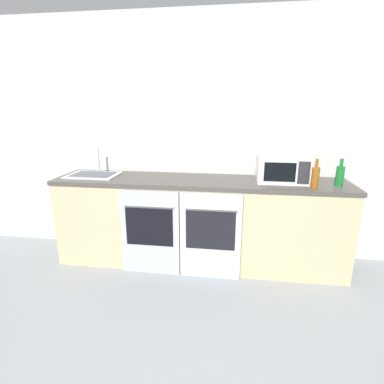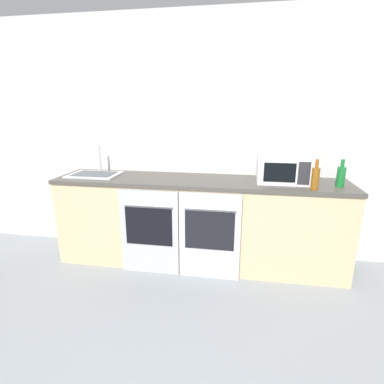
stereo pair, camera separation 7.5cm
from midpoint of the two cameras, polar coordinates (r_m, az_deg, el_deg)
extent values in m
cube|color=silver|center=(3.34, 1.48, 9.91)|extent=(10.00, 0.06, 2.60)
cube|color=#D1B789|center=(3.23, 0.69, -5.97)|extent=(2.98, 0.60, 0.89)
cube|color=#4C4742|center=(3.09, 0.72, 2.08)|extent=(3.00, 0.62, 0.04)
cube|color=#B7BABF|center=(3.04, -8.71, -7.74)|extent=(0.59, 0.03, 0.88)
cube|color=black|center=(3.00, -8.87, -6.65)|extent=(0.47, 0.01, 0.39)
cylinder|color=#B7BABF|center=(2.90, -9.18, -2.64)|extent=(0.49, 0.02, 0.02)
cube|color=silver|center=(2.93, 2.78, -8.50)|extent=(0.59, 0.03, 0.88)
cube|color=black|center=(2.88, 2.76, -7.37)|extent=(0.47, 0.01, 0.39)
cylinder|color=silver|center=(2.78, 2.78, -3.23)|extent=(0.49, 0.02, 0.02)
cube|color=silver|center=(3.10, 16.04, 4.38)|extent=(0.48, 0.38, 0.26)
cube|color=black|center=(2.91, 15.68, 3.68)|extent=(0.29, 0.01, 0.18)
cube|color=#2D2D33|center=(2.94, 19.87, 3.47)|extent=(0.11, 0.01, 0.21)
cylinder|color=#19722D|center=(3.11, 25.72, 2.74)|extent=(0.08, 0.08, 0.19)
cylinder|color=#19722D|center=(3.09, 26.00, 5.07)|extent=(0.03, 0.03, 0.07)
cylinder|color=#8C5114|center=(2.90, 21.73, 2.47)|extent=(0.07, 0.07, 0.20)
cylinder|color=#8C5114|center=(2.88, 22.01, 5.13)|extent=(0.03, 0.03, 0.08)
cube|color=silver|center=(3.42, -18.88, 3.06)|extent=(0.53, 0.39, 0.01)
cube|color=#4C4F54|center=(3.42, -18.89, 3.23)|extent=(0.42, 0.28, 0.01)
cylinder|color=silver|center=(3.53, -17.99, 6.00)|extent=(0.02, 0.02, 0.29)
camera|label=1|loc=(0.04, -90.68, -0.19)|focal=28.00mm
camera|label=2|loc=(0.04, 89.32, 0.19)|focal=28.00mm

